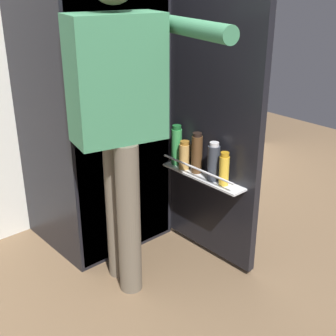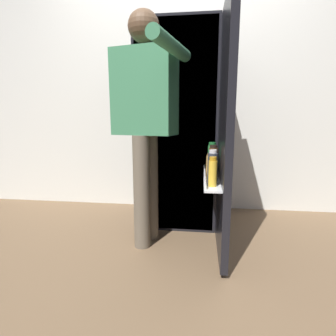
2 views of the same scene
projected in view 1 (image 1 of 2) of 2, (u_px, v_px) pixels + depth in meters
The scene contains 4 objects.
ground_plane at pixel (156, 268), 2.67m from camera, with size 6.25×6.25×0.00m, color brown.
kitchen_wall at pixel (54, 34), 2.84m from camera, with size 4.40×0.10×2.46m, color silver.
refrigerator at pixel (99, 106), 2.71m from camera, with size 0.73×1.31×1.71m.
person at pixel (120, 105), 2.19m from camera, with size 0.56×0.81×1.67m.
Camera 1 is at (-1.43, -1.71, 1.59)m, focal length 49.25 mm.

